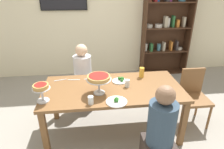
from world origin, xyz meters
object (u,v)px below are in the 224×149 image
Objects in this scene: salad_plate_far_diner at (117,101)px; beer_glass_amber_tall at (142,72)px; dining_table at (113,93)px; water_glass_clear_near at (127,83)px; water_glass_clear_far at (91,100)px; salad_plate_near_diner at (120,80)px; chair_head_east at (193,94)px; diner_near_right at (160,139)px; diner_far_left at (83,81)px; water_glass_clear_spare at (99,75)px; cutlery_fork_near at (60,80)px; cutlery_knife_near at (169,99)px; cutlery_fork_far at (74,80)px; deep_dish_pizza_stand at (99,79)px; bookshelf at (166,27)px; cutlery_knife_far at (90,79)px; personal_pizza_stand at (41,89)px.

beer_glass_amber_tall is (0.47, 0.64, 0.06)m from salad_plate_far_diner.
water_glass_clear_near is at bearing -0.29° from dining_table.
dining_table is at bearing 49.96° from water_glass_clear_far.
chair_head_east is at bearing -3.14° from salad_plate_near_diner.
diner_near_right is 1.00× the size of diner_far_left.
diner_far_left reaches higher than water_glass_clear_spare.
cutlery_fork_near is at bearing 47.26° from diner_near_right.
chair_head_east is at bearing 20.06° from cutlery_knife_near.
cutlery_fork_near is (-0.58, -0.00, -0.05)m from water_glass_clear_spare.
dining_table is 0.89m from diner_near_right.
water_glass_clear_spare is 0.38m from cutlery_fork_far.
deep_dish_pizza_stand reaches higher than water_glass_clear_far.
water_glass_clear_spare is at bearing -133.82° from bookshelf.
bookshelf is 12.29× the size of cutlery_knife_near.
water_glass_clear_far is 0.96m from cutlery_knife_near.
cutlery_knife_far is (0.44, -0.02, 0.00)m from cutlery_fork_near.
deep_dish_pizza_stand is at bearing 128.89° from salad_plate_far_diner.
cutlery_fork_far is at bearing 57.86° from personal_pizza_stand.
deep_dish_pizza_stand reaches higher than water_glass_clear_near.
deep_dish_pizza_stand is 0.90m from cutlery_knife_near.
beer_glass_amber_tall is at bearing 30.25° from dining_table.
deep_dish_pizza_stand is at bearing 146.22° from cutlery_knife_near.
dining_table is 0.38m from salad_plate_far_diner.
bookshelf is 9.64× the size of personal_pizza_stand.
diner_near_right is at bearing -73.76° from water_glass_clear_near.
bookshelf is 8.61× the size of salad_plate_far_diner.
salad_plate_far_diner is 0.73m from cutlery_knife_far.
cutlery_knife_near is (0.84, -0.24, -0.21)m from deep_dish_pizza_stand.
beer_glass_amber_tall is 1.22m from cutlery_fork_near.
diner_near_right reaches higher than cutlery_fork_far.
salad_plate_far_diner is 1.43× the size of cutlery_knife_far.
diner_near_right is 1.47m from personal_pizza_stand.
diner_near_right is 1.32× the size of chair_head_east.
dining_table is 10.54× the size of cutlery_knife_far.
chair_head_east is at bearing -96.10° from bookshelf.
diner_far_left is 1.06m from beer_glass_amber_tall.
cutlery_fork_far is at bearing 161.59° from cutlery_fork_near.
cutlery_knife_far is (0.00, 0.66, -0.05)m from water_glass_clear_far.
dining_table is at bearing 137.57° from cutlery_knife_far.
beer_glass_amber_tall is 1.53× the size of water_glass_clear_far.
chair_head_east reaches higher than water_glass_clear_far.
bookshelf is at bearing -20.59° from diner_near_right.
diner_far_left is at bearing 29.39° from diner_near_right.
water_glass_clear_spare is 0.55× the size of cutlery_knife_far.
beer_glass_amber_tall is at bearing -119.81° from bookshelf.
beer_glass_amber_tall is (0.47, 0.28, 0.16)m from dining_table.
deep_dish_pizza_stand is 1.39× the size of personal_pizza_stand.
bookshelf is 2.32m from salad_plate_near_diner.
chair_head_east reaches higher than water_glass_clear_near.
salad_plate_far_diner is at bearing -121.62° from bookshelf.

